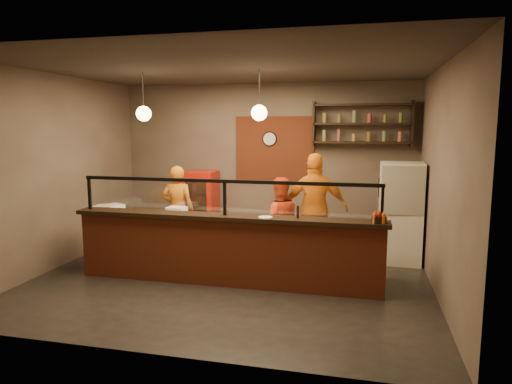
% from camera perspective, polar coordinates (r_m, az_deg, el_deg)
% --- Properties ---
extents(floor, '(6.00, 6.00, 0.00)m').
position_cam_1_polar(floor, '(7.26, -3.11, -10.68)').
color(floor, black).
rests_on(floor, ground).
extents(ceiling, '(6.00, 6.00, 0.00)m').
position_cam_1_polar(ceiling, '(6.92, -3.32, 15.26)').
color(ceiling, '#3B332D').
rests_on(ceiling, wall_back).
extents(wall_back, '(6.00, 0.00, 6.00)m').
position_cam_1_polar(wall_back, '(9.32, 1.16, 3.59)').
color(wall_back, '#6B5E4E').
rests_on(wall_back, floor).
extents(wall_left, '(0.00, 5.00, 5.00)m').
position_cam_1_polar(wall_left, '(8.28, -23.57, 2.33)').
color(wall_left, '#6B5E4E').
rests_on(wall_left, floor).
extents(wall_right, '(0.00, 5.00, 5.00)m').
position_cam_1_polar(wall_right, '(6.71, 22.18, 1.19)').
color(wall_right, '#6B5E4E').
rests_on(wall_right, floor).
extents(wall_front, '(6.00, 0.00, 6.00)m').
position_cam_1_polar(wall_front, '(4.59, -12.11, -1.35)').
color(wall_front, '#6B5E4E').
rests_on(wall_front, floor).
extents(brick_patch, '(1.60, 0.04, 1.30)m').
position_cam_1_polar(brick_patch, '(9.23, 2.35, 5.41)').
color(brick_patch, '#933C20').
rests_on(brick_patch, wall_back).
extents(service_counter, '(4.60, 0.25, 1.00)m').
position_cam_1_polar(service_counter, '(6.84, -3.86, -7.50)').
color(service_counter, '#933C20').
rests_on(service_counter, floor).
extents(counter_ledge, '(4.70, 0.37, 0.06)m').
position_cam_1_polar(counter_ledge, '(6.71, -3.90, -3.14)').
color(counter_ledge, black).
rests_on(counter_ledge, service_counter).
extents(worktop_cabinet, '(4.60, 0.75, 0.85)m').
position_cam_1_polar(worktop_cabinet, '(7.32, -2.69, -7.04)').
color(worktop_cabinet, gray).
rests_on(worktop_cabinet, floor).
extents(worktop, '(4.60, 0.75, 0.05)m').
position_cam_1_polar(worktop, '(7.21, -2.71, -3.59)').
color(worktop, white).
rests_on(worktop, worktop_cabinet).
extents(sneeze_guard, '(4.50, 0.05, 0.52)m').
position_cam_1_polar(sneeze_guard, '(6.65, -3.93, -0.27)').
color(sneeze_guard, white).
rests_on(sneeze_guard, counter_ledge).
extents(wall_shelving, '(1.84, 0.28, 0.85)m').
position_cam_1_polar(wall_shelving, '(8.91, 13.10, 8.32)').
color(wall_shelving, black).
rests_on(wall_shelving, wall_back).
extents(wall_clock, '(0.30, 0.04, 0.30)m').
position_cam_1_polar(wall_clock, '(9.24, 1.73, 6.65)').
color(wall_clock, black).
rests_on(wall_clock, wall_back).
extents(pendant_left, '(0.24, 0.24, 0.77)m').
position_cam_1_polar(pendant_left, '(7.62, -13.87, 9.50)').
color(pendant_left, black).
rests_on(pendant_left, ceiling).
extents(pendant_right, '(0.24, 0.24, 0.77)m').
position_cam_1_polar(pendant_right, '(6.96, 0.40, 9.88)').
color(pendant_right, black).
rests_on(pendant_right, ceiling).
extents(cook_left, '(0.64, 0.46, 1.64)m').
position_cam_1_polar(cook_left, '(8.60, -9.76, -2.17)').
color(cook_left, orange).
rests_on(cook_left, floor).
extents(cook_mid, '(0.87, 0.77, 1.51)m').
position_cam_1_polar(cook_mid, '(7.73, 2.90, -3.71)').
color(cook_mid, red).
rests_on(cook_mid, floor).
extents(cook_right, '(1.18, 0.64, 1.90)m').
position_cam_1_polar(cook_right, '(7.89, 7.42, -2.08)').
color(cook_right, orange).
rests_on(cook_right, floor).
extents(fridge, '(0.75, 0.70, 1.74)m').
position_cam_1_polar(fridge, '(8.26, 17.58, -2.50)').
color(fridge, beige).
rests_on(fridge, floor).
extents(red_cooler, '(0.63, 0.58, 1.44)m').
position_cam_1_polar(red_cooler, '(9.45, -6.86, -1.77)').
color(red_cooler, '#B5190C').
rests_on(red_cooler, floor).
extents(pizza_dough, '(0.50, 0.50, 0.01)m').
position_cam_1_polar(pizza_dough, '(6.96, 5.12, -3.80)').
color(pizza_dough, silver).
rests_on(pizza_dough, worktop).
extents(prep_tub_a, '(0.34, 0.31, 0.14)m').
position_cam_1_polar(prep_tub_a, '(8.14, -17.21, -1.93)').
color(prep_tub_a, silver).
rests_on(prep_tub_a, worktop).
extents(prep_tub_b, '(0.31, 0.26, 0.14)m').
position_cam_1_polar(prep_tub_b, '(7.58, -9.88, -2.39)').
color(prep_tub_b, silver).
rests_on(prep_tub_b, worktop).
extents(prep_tub_c, '(0.35, 0.29, 0.16)m').
position_cam_1_polar(prep_tub_c, '(7.88, -18.33, -2.20)').
color(prep_tub_c, white).
rests_on(prep_tub_c, worktop).
extents(rolling_pin, '(0.30, 0.23, 0.06)m').
position_cam_1_polar(rolling_pin, '(7.52, -9.55, -2.80)').
color(rolling_pin, yellow).
rests_on(rolling_pin, worktop).
extents(condiment_caddy, '(0.20, 0.18, 0.09)m').
position_cam_1_polar(condiment_caddy, '(6.35, 15.11, -3.35)').
color(condiment_caddy, black).
rests_on(condiment_caddy, counter_ledge).
extents(pepper_mill, '(0.05, 0.05, 0.18)m').
position_cam_1_polar(pepper_mill, '(6.48, 5.24, -2.48)').
color(pepper_mill, black).
rests_on(pepper_mill, counter_ledge).
extents(small_plate, '(0.22, 0.22, 0.01)m').
position_cam_1_polar(small_plate, '(6.49, 1.19, -3.19)').
color(small_plate, silver).
rests_on(small_plate, counter_ledge).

